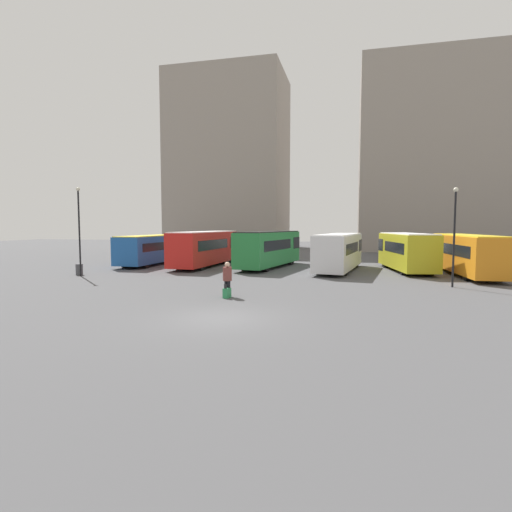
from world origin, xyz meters
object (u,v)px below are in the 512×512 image
object	(u,v)px
bus_2	(270,248)
suitcase	(227,293)
lamp_post_1	(454,229)
bus_1	(206,247)
traveler	(227,276)
lamp_post_0	(79,225)
bus_0	(151,249)
bus_3	(339,251)
bus_5	(467,253)
trash_bin	(79,269)
bus_4	(406,251)

from	to	relation	value
bus_2	suitcase	world-z (taller)	bus_2
lamp_post_1	bus_1	bearing A→B (deg)	156.12
traveler	lamp_post_0	bearing A→B (deg)	81.41
bus_0	traveler	xyz separation A→B (m)	(12.49, -14.85, -0.45)
bus_1	traveler	size ratio (longest dim) A/B	6.05
bus_3	bus_5	world-z (taller)	bus_3
bus_1	bus_3	xyz separation A→B (m)	(12.29, -1.02, -0.09)
bus_2	bus_5	world-z (taller)	bus_2
lamp_post_1	trash_bin	xyz separation A→B (m)	(-26.40, -0.14, -3.14)
traveler	suitcase	world-z (taller)	traveler
traveler	suitcase	bearing A→B (deg)	-151.06
bus_0	bus_1	size ratio (longest dim) A/B	0.84
bus_5	lamp_post_1	size ratio (longest dim) A/B	1.83
trash_bin	bus_2	bearing A→B (deg)	34.46
traveler	trash_bin	xyz separation A→B (m)	(-13.89, 6.19, -0.68)
bus_3	bus_5	bearing A→B (deg)	-86.44
bus_1	bus_3	world-z (taller)	bus_1
bus_3	trash_bin	xyz separation A→B (m)	(-19.30, -7.70, -1.26)
bus_4	lamp_post_0	bearing A→B (deg)	102.08
bus_2	traveler	world-z (taller)	bus_2
bus_1	bus_4	bearing A→B (deg)	-87.79
bus_1	bus_0	bearing A→B (deg)	92.51
bus_1	lamp_post_1	bearing A→B (deg)	-111.98
bus_1	lamp_post_1	world-z (taller)	lamp_post_1
bus_5	bus_0	bearing A→B (deg)	83.17
bus_2	traveler	distance (m)	15.19
bus_3	lamp_post_0	xyz separation A→B (m)	(-18.70, -8.33, 2.14)
bus_4	lamp_post_1	xyz separation A→B (m)	(1.66, -8.68, 1.85)
bus_0	bus_3	world-z (taller)	bus_3
suitcase	lamp_post_1	distance (m)	14.51
lamp_post_1	trash_bin	world-z (taller)	lamp_post_1
bus_1	bus_2	distance (m)	6.06
bus_2	suitcase	bearing A→B (deg)	-167.12
traveler	trash_bin	size ratio (longest dim) A/B	2.18
lamp_post_1	suitcase	bearing A→B (deg)	-151.14
bus_4	lamp_post_0	world-z (taller)	lamp_post_0
bus_3	traveler	distance (m)	14.92
lamp_post_0	lamp_post_1	distance (m)	25.82
bus_4	bus_5	xyz separation A→B (m)	(4.14, -1.85, -0.02)
suitcase	lamp_post_0	size ratio (longest dim) A/B	0.11
traveler	bus_4	bearing A→B (deg)	-21.78
bus_4	lamp_post_1	bearing A→B (deg)	-178.46
bus_2	bus_1	bearing A→B (deg)	101.77
bus_0	traveler	distance (m)	19.41
bus_5	lamp_post_1	bearing A→B (deg)	156.74
suitcase	bus_2	bearing A→B (deg)	17.58
bus_2	suitcase	distance (m)	15.76
bus_0	lamp_post_1	xyz separation A→B (m)	(25.00, -8.52, 2.01)
bus_0	bus_3	distance (m)	17.92
bus_3	lamp_post_0	size ratio (longest dim) A/B	1.58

